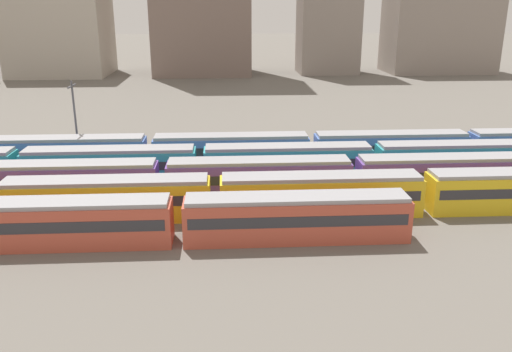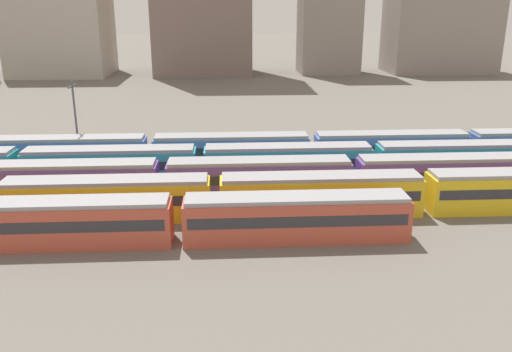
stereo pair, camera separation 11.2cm
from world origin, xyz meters
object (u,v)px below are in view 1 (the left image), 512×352
(train_track_0, at_px, (56,223))
(train_track_1, at_px, (321,194))
(train_track_3, at_px, (288,162))
(train_track_2, at_px, (354,175))
(catenary_pole_3, at_px, (75,117))
(train_track_4, at_px, (231,150))

(train_track_0, distance_m, train_track_1, 22.39)
(train_track_0, distance_m, train_track_3, 25.38)
(train_track_2, relative_size, catenary_pole_3, 11.63)
(train_track_1, relative_size, train_track_2, 0.83)
(train_track_4, bearing_deg, train_track_0, -123.97)
(train_track_1, bearing_deg, train_track_2, 50.77)
(train_track_2, height_order, catenary_pole_3, catenary_pole_3)
(train_track_0, xyz_separation_m, train_track_4, (14.01, 20.80, 0.00))
(train_track_0, height_order, train_track_2, same)
(train_track_0, distance_m, train_track_2, 28.02)
(train_track_0, bearing_deg, train_track_3, 37.93)
(train_track_0, height_order, train_track_3, same)
(train_track_3, relative_size, train_track_4, 1.00)
(train_track_0, relative_size, train_track_2, 0.50)
(train_track_0, relative_size, train_track_1, 0.60)
(train_track_0, relative_size, train_track_3, 0.60)
(train_track_3, bearing_deg, train_track_2, -40.88)
(train_track_2, distance_m, train_track_4, 15.89)
(train_track_2, relative_size, train_track_4, 1.20)
(train_track_3, height_order, catenary_pole_3, catenary_pole_3)
(catenary_pole_3, bearing_deg, train_track_0, -79.66)
(train_track_1, distance_m, train_track_2, 6.71)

